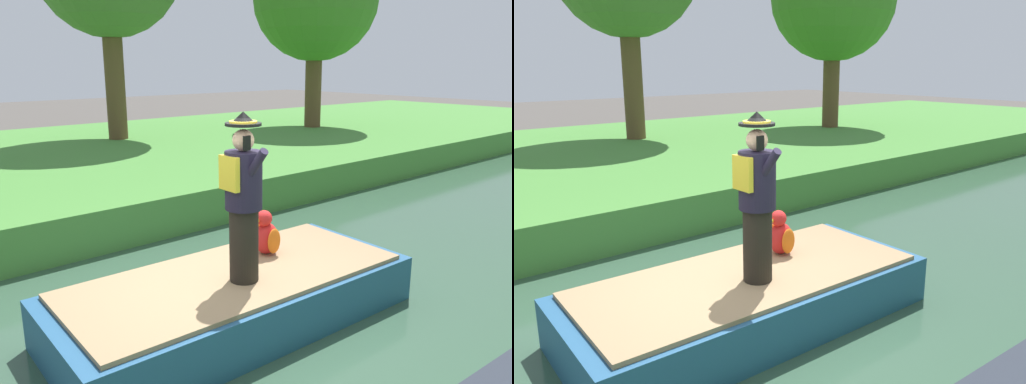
% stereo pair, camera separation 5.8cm
% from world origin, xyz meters
% --- Properties ---
extents(ground_plane, '(80.00, 80.00, 0.00)m').
position_xyz_m(ground_plane, '(0.00, 0.00, 0.00)').
color(ground_plane, '#4C4742').
extents(canal_water, '(6.06, 48.00, 0.10)m').
position_xyz_m(canal_water, '(0.00, 0.00, 0.05)').
color(canal_water, '#33513D').
rests_on(canal_water, ground).
extents(grass_bank_near, '(11.46, 48.00, 0.82)m').
position_xyz_m(grass_bank_near, '(-8.76, 0.00, 0.41)').
color(grass_bank_near, '#478438').
rests_on(grass_bank_near, ground).
extents(boat, '(1.97, 4.27, 0.61)m').
position_xyz_m(boat, '(0.00, 0.25, 0.40)').
color(boat, '#23517A').
rests_on(boat, canal_water).
extents(person_pirate, '(0.61, 0.42, 1.85)m').
position_xyz_m(person_pirate, '(0.21, 0.20, 1.64)').
color(person_pirate, black).
rests_on(person_pirate, boat).
extents(parrot_plush, '(0.36, 0.34, 0.57)m').
position_xyz_m(parrot_plush, '(-0.23, 0.92, 0.95)').
color(parrot_plush, red).
rests_on(parrot_plush, boat).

